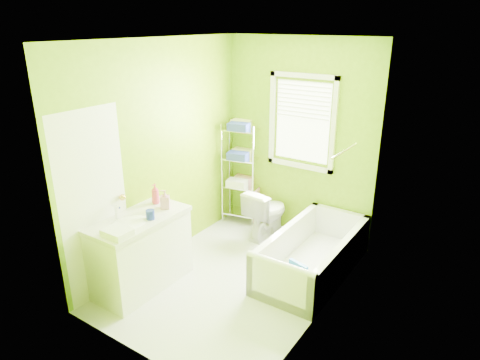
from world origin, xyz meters
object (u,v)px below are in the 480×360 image
Objects in this scene: vanity at (140,250)px; wire_shelf_unit at (242,162)px; bathtub at (311,260)px; toilet at (267,212)px.

wire_shelf_unit is at bearing 90.05° from vanity.
vanity is at bearing -139.12° from bathtub.
vanity is 2.02m from wire_shelf_unit.
toilet is 0.80m from wire_shelf_unit.
bathtub is 2.39× the size of toilet.
wire_shelf_unit is (-1.45, 0.72, 0.73)m from bathtub.
bathtub is 1.11× the size of wire_shelf_unit.
bathtub is 1.06m from toilet.
vanity is at bearing -89.95° from wire_shelf_unit.
toilet is at bearing 150.42° from bathtub.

